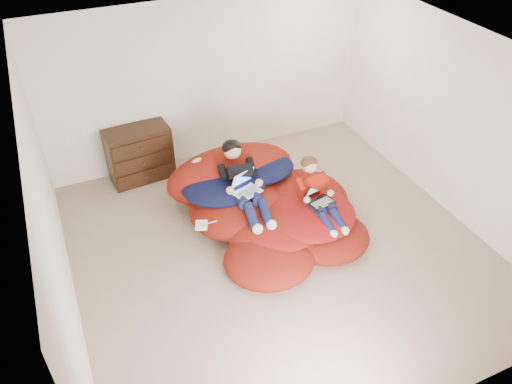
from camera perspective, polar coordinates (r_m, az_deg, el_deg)
name	(u,v)px	position (r m, az deg, el deg)	size (l,w,h in m)	color
room_shell	(280,235)	(6.30, 2.71, -4.93)	(5.10, 5.10, 2.77)	tan
dresser	(140,154)	(7.61, -13.16, 4.23)	(0.96, 0.56, 0.83)	#331D0E
beanbag_pile	(266,205)	(6.67, 1.10, -1.48)	(2.35, 2.43, 0.88)	maroon
cream_pillow	(203,167)	(6.81, -6.04, 2.84)	(0.47, 0.30, 0.30)	white
older_boy	(242,179)	(6.46, -1.62, 1.53)	(0.38, 1.24, 0.71)	black
younger_boy	(317,191)	(6.40, 7.04, 0.17)	(0.31, 0.99, 0.66)	#B61E10
laptop_white	(245,186)	(6.40, -1.22, 0.70)	(0.40, 0.42, 0.24)	white
laptop_black	(319,196)	(6.40, 7.22, -0.48)	(0.36, 0.39, 0.22)	black
power_adapter	(201,225)	(6.16, -6.25, -3.80)	(0.14, 0.14, 0.05)	white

